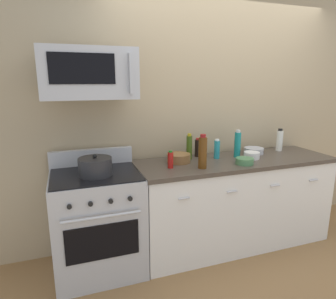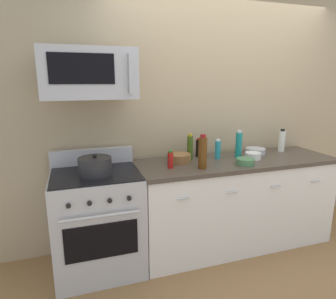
# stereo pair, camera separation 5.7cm
# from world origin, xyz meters

# --- Properties ---
(ground_plane) EXTENTS (6.16, 6.16, 0.00)m
(ground_plane) POSITION_xyz_m (0.00, 0.00, 0.00)
(ground_plane) COLOR olive
(back_wall) EXTENTS (5.13, 0.10, 2.70)m
(back_wall) POSITION_xyz_m (0.00, 0.41, 1.35)
(back_wall) COLOR tan
(back_wall) RESTS_ON ground_plane
(counter_unit) EXTENTS (2.04, 0.66, 0.92)m
(counter_unit) POSITION_xyz_m (0.00, -0.00, 0.46)
(counter_unit) COLOR white
(counter_unit) RESTS_ON ground_plane
(range_oven) EXTENTS (0.76, 0.69, 1.07)m
(range_oven) POSITION_xyz_m (-1.40, 0.00, 0.47)
(range_oven) COLOR #B7BABF
(range_oven) RESTS_ON ground_plane
(microwave) EXTENTS (0.74, 0.44, 0.40)m
(microwave) POSITION_xyz_m (-1.40, 0.05, 1.75)
(microwave) COLOR #B7BABF
(bottle_wine_amber) EXTENTS (0.08, 0.08, 0.31)m
(bottle_wine_amber) POSITION_xyz_m (-0.46, -0.16, 1.07)
(bottle_wine_amber) COLOR #59330F
(bottle_wine_amber) RESTS_ON countertop_slab
(bottle_hot_sauce_red) EXTENTS (0.05, 0.05, 0.16)m
(bottle_hot_sauce_red) POSITION_xyz_m (-0.73, -0.06, 1.00)
(bottle_hot_sauce_red) COLOR #B21914
(bottle_hot_sauce_red) RESTS_ON countertop_slab
(bottle_soy_sauce_dark) EXTENTS (0.06, 0.06, 0.20)m
(bottle_soy_sauce_dark) POSITION_xyz_m (-0.32, 0.24, 1.01)
(bottle_soy_sauce_dark) COLOR black
(bottle_soy_sauce_dark) RESTS_ON countertop_slab
(bottle_sparkling_teal) EXTENTS (0.07, 0.07, 0.29)m
(bottle_sparkling_teal) POSITION_xyz_m (0.06, 0.08, 1.06)
(bottle_sparkling_teal) COLOR #197F7A
(bottle_sparkling_teal) RESTS_ON countertop_slab
(bottle_dish_soap) EXTENTS (0.06, 0.06, 0.20)m
(bottle_dish_soap) POSITION_xyz_m (-0.17, 0.10, 1.02)
(bottle_dish_soap) COLOR teal
(bottle_dish_soap) RESTS_ON countertop_slab
(bottle_vinegar_white) EXTENTS (0.07, 0.07, 0.25)m
(bottle_vinegar_white) POSITION_xyz_m (0.66, 0.17, 1.04)
(bottle_vinegar_white) COLOR silver
(bottle_vinegar_white) RESTS_ON countertop_slab
(bottle_olive_oil) EXTENTS (0.06, 0.06, 0.26)m
(bottle_olive_oil) POSITION_xyz_m (-0.45, 0.17, 1.04)
(bottle_olive_oil) COLOR #385114
(bottle_olive_oil) RESTS_ON countertop_slab
(bowl_steel_prep) EXTENTS (0.21, 0.21, 0.06)m
(bowl_steel_prep) POSITION_xyz_m (0.32, 0.16, 0.95)
(bowl_steel_prep) COLOR #B2B5BA
(bowl_steel_prep) RESTS_ON countertop_slab
(bowl_wooden_salad) EXTENTS (0.23, 0.23, 0.08)m
(bowl_wooden_salad) POSITION_xyz_m (-0.59, 0.10, 0.96)
(bowl_wooden_salad) COLOR brown
(bowl_wooden_salad) RESTS_ON countertop_slab
(bowl_white_ceramic) EXTENTS (0.16, 0.16, 0.07)m
(bowl_white_ceramic) POSITION_xyz_m (0.16, -0.02, 0.96)
(bowl_white_ceramic) COLOR white
(bowl_white_ceramic) RESTS_ON countertop_slab
(bowl_green_glaze) EXTENTS (0.17, 0.17, 0.06)m
(bowl_green_glaze) POSITION_xyz_m (-0.02, -0.17, 0.95)
(bowl_green_glaze) COLOR #477A4C
(bowl_green_glaze) RESTS_ON countertop_slab
(stockpot) EXTENTS (0.28, 0.28, 0.18)m
(stockpot) POSITION_xyz_m (-1.40, -0.05, 1.00)
(stockpot) COLOR #262628
(stockpot) RESTS_ON range_oven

